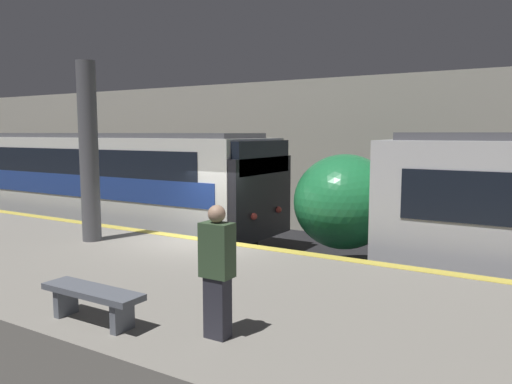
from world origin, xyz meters
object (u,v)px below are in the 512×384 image
Objects in this scene: person_waiting at (217,269)px; platform_bench at (92,297)px; support_pillar_near at (89,152)px; train_boxy at (50,180)px.

person_waiting reaches higher than platform_bench.
person_waiting is (5.55, -2.89, -1.15)m from support_pillar_near.
support_pillar_near is at bearing -29.91° from train_boxy.
support_pillar_near reaches higher than platform_bench.
platform_bench is (-1.63, -0.45, -0.50)m from person_waiting.
support_pillar_near is 2.49× the size of person_waiting.
train_boxy is at bearing 145.90° from platform_bench.
train_boxy is 14.02m from person_waiting.
person_waiting is (12.29, -6.76, 0.11)m from train_boxy.
person_waiting is 1.76m from platform_bench.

